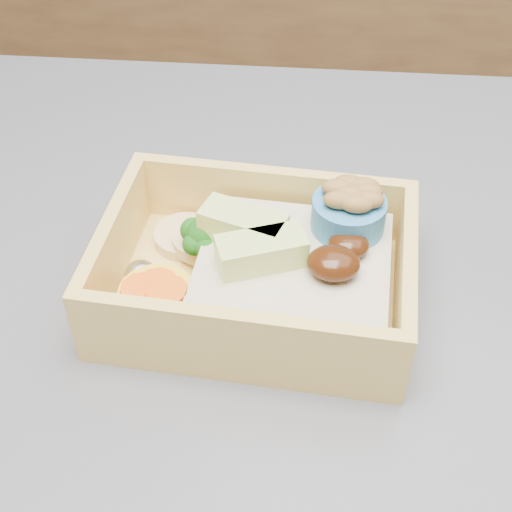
{
  "coord_description": "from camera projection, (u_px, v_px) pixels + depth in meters",
  "views": [
    {
      "loc": [
        0.16,
        -0.27,
        1.25
      ],
      "look_at": [
        0.13,
        0.03,
        0.96
      ],
      "focal_mm": 50.0,
      "sensor_mm": 36.0,
      "label": 1
    }
  ],
  "objects": [
    {
      "name": "bento_box",
      "position": [
        266.0,
        269.0,
        0.43
      ],
      "size": [
        0.19,
        0.15,
        0.07
      ],
      "rotation": [
        0.0,
        0.0,
        -0.08
      ],
      "color": "#E7C05F",
      "rests_on": "island"
    }
  ]
}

